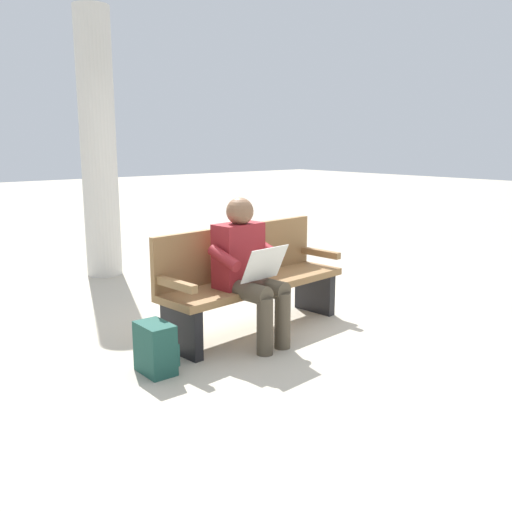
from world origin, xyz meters
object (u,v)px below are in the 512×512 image
bench_near (250,278)px  support_pillar (98,146)px  backpack (156,348)px  person_seated (248,267)px

bench_near → support_pillar: support_pillar is taller
bench_near → backpack: 1.19m
support_pillar → person_seated: bearing=87.1°
person_seated → backpack: size_ratio=3.23×
bench_near → person_seated: (0.22, 0.25, 0.17)m
bench_near → person_seated: size_ratio=1.56×
bench_near → person_seated: person_seated is taller
backpack → support_pillar: (-1.05, -3.06, 1.38)m
backpack → support_pillar: support_pillar is taller
person_seated → support_pillar: 3.14m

